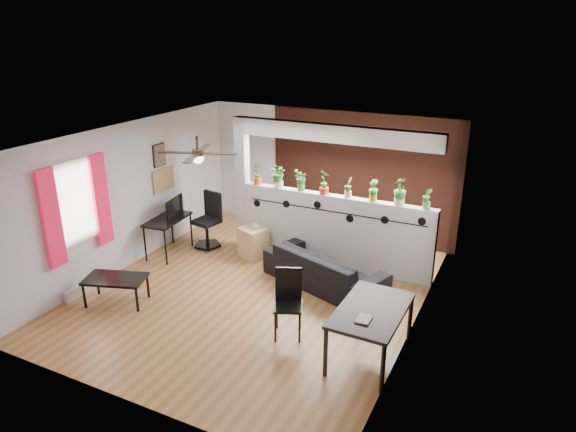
{
  "coord_description": "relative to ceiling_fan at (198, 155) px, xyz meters",
  "views": [
    {
      "loc": [
        3.82,
        -6.59,
        4.19
      ],
      "look_at": [
        0.3,
        0.6,
        1.19
      ],
      "focal_mm": 32.0,
      "sensor_mm": 36.0,
      "label": 1
    }
  ],
  "objects": [
    {
      "name": "room_shell",
      "position": [
        0.8,
        0.3,
        -1.01
      ],
      "size": [
        6.3,
        7.1,
        2.9
      ],
      "color": "brown",
      "rests_on": "ground"
    },
    {
      "name": "partition_wall",
      "position": [
        1.6,
        1.8,
        -1.64
      ],
      "size": [
        3.6,
        0.18,
        1.35
      ],
      "primitive_type": "cube",
      "color": "#BCBCC1",
      "rests_on": "ground"
    },
    {
      "name": "ceiling_header",
      "position": [
        1.6,
        1.8,
        0.14
      ],
      "size": [
        3.6,
        0.18,
        0.3
      ],
      "primitive_type": "cube",
      "color": "white",
      "rests_on": "room_shell"
    },
    {
      "name": "pier_column",
      "position": [
        -0.31,
        1.8,
        -1.01
      ],
      "size": [
        0.22,
        0.2,
        2.6
      ],
      "primitive_type": "cube",
      "color": "#BCBCC1",
      "rests_on": "ground"
    },
    {
      "name": "brick_panel",
      "position": [
        1.6,
        3.27,
        -1.01
      ],
      "size": [
        3.9,
        0.05,
        2.6
      ],
      "primitive_type": "cube",
      "color": "#AB4931",
      "rests_on": "ground"
    },
    {
      "name": "vine_decal",
      "position": [
        1.6,
        1.7,
        -1.23
      ],
      "size": [
        3.31,
        0.01,
        0.3
      ],
      "color": "black",
      "rests_on": "partition_wall"
    },
    {
      "name": "window_assembly",
      "position": [
        -1.76,
        -0.9,
        -0.81
      ],
      "size": [
        0.09,
        1.3,
        1.55
      ],
      "color": "white",
      "rests_on": "room_shell"
    },
    {
      "name": "baseboard_heater",
      "position": [
        -1.74,
        -0.9,
        -2.22
      ],
      "size": [
        0.08,
        1.0,
        0.18
      ],
      "primitive_type": "cube",
      "color": "silver",
      "rests_on": "ground"
    },
    {
      "name": "corkboard",
      "position": [
        -1.78,
        1.25,
        -0.96
      ],
      "size": [
        0.03,
        0.6,
        0.45
      ],
      "primitive_type": "cube",
      "color": "olive",
      "rests_on": "room_shell"
    },
    {
      "name": "framed_art",
      "position": [
        -1.78,
        1.2,
        -0.46
      ],
      "size": [
        0.03,
        0.34,
        0.44
      ],
      "color": "#8C7259",
      "rests_on": "room_shell"
    },
    {
      "name": "ceiling_fan",
      "position": [
        0.0,
        0.0,
        0.0
      ],
      "size": [
        1.19,
        1.19,
        0.43
      ],
      "color": "black",
      "rests_on": "room_shell"
    },
    {
      "name": "potted_plant_0",
      "position": [
        0.02,
        1.8,
        -0.73
      ],
      "size": [
        0.27,
        0.28,
        0.43
      ],
      "color": "#D65A19",
      "rests_on": "partition_wall"
    },
    {
      "name": "potted_plant_1",
      "position": [
        0.47,
        1.8,
        -0.73
      ],
      "size": [
        0.27,
        0.23,
        0.45
      ],
      "color": "silver",
      "rests_on": "partition_wall"
    },
    {
      "name": "potted_plant_2",
      "position": [
        0.92,
        1.8,
        -0.76
      ],
      "size": [
        0.16,
        0.19,
        0.39
      ],
      "color": "green",
      "rests_on": "partition_wall"
    },
    {
      "name": "potted_plant_3",
      "position": [
        1.37,
        1.8,
        -0.72
      ],
      "size": [
        0.3,
        0.28,
        0.45
      ],
      "color": "#B6311D",
      "rests_on": "partition_wall"
    },
    {
      "name": "potted_plant_4",
      "position": [
        1.83,
        1.8,
        -0.77
      ],
      "size": [
        0.15,
        0.18,
        0.36
      ],
      "color": "#E2B64F",
      "rests_on": "partition_wall"
    },
    {
      "name": "potted_plant_5",
      "position": [
        2.28,
        1.8,
        -0.76
      ],
      "size": [
        0.22,
        0.2,
        0.38
      ],
      "color": "orange",
      "rests_on": "partition_wall"
    },
    {
      "name": "potted_plant_6",
      "position": [
        2.73,
        1.8,
        -0.72
      ],
      "size": [
        0.3,
        0.32,
        0.47
      ],
      "color": "silver",
      "rests_on": "partition_wall"
    },
    {
      "name": "potted_plant_7",
      "position": [
        3.18,
        1.8,
        -0.77
      ],
      "size": [
        0.2,
        0.17,
        0.37
      ],
      "color": "#459335",
      "rests_on": "partition_wall"
    },
    {
      "name": "sofa",
      "position": [
        1.74,
        1.0,
        -2.01
      ],
      "size": [
        2.22,
        1.45,
        0.61
      ],
      "primitive_type": "imported",
      "rotation": [
        0.0,
        0.0,
        2.81
      ],
      "color": "black",
      "rests_on": "ground"
    },
    {
      "name": "cube_shelf",
      "position": [
        0.09,
        1.46,
        -2.02
      ],
      "size": [
        0.6,
        0.56,
        0.58
      ],
      "primitive_type": "cube",
      "rotation": [
        0.0,
        0.0,
        -0.35
      ],
      "color": "tan",
      "rests_on": "ground"
    },
    {
      "name": "cup",
      "position": [
        0.14,
        1.46,
        -1.68
      ],
      "size": [
        0.17,
        0.17,
        0.11
      ],
      "primitive_type": "imported",
      "rotation": [
        0.0,
        0.0,
        0.38
      ],
      "color": "gray",
      "rests_on": "cube_shelf"
    },
    {
      "name": "computer_desk",
      "position": [
        -1.45,
        0.88,
        -1.66
      ],
      "size": [
        0.62,
        1.05,
        0.73
      ],
      "color": "black",
      "rests_on": "ground"
    },
    {
      "name": "monitor",
      "position": [
        -1.45,
        1.03,
        -1.49
      ],
      "size": [
        0.37,
        0.13,
        0.2
      ],
      "primitive_type": "imported",
      "rotation": [
        0.0,
        0.0,
        1.76
      ],
      "color": "black",
      "rests_on": "computer_desk"
    },
    {
      "name": "office_chair",
      "position": [
        -0.96,
        1.52,
        -1.84
      ],
      "size": [
        0.56,
        0.56,
        1.09
      ],
      "color": "black",
      "rests_on": "ground"
    },
    {
      "name": "dining_table",
      "position": [
        3.05,
        -0.61,
        -1.66
      ],
      "size": [
        0.84,
        1.36,
        0.74
      ],
      "color": "black",
      "rests_on": "ground"
    },
    {
      "name": "book",
      "position": [
        2.95,
        -0.91,
        -1.57
      ],
      "size": [
        0.18,
        0.24,
        0.02
      ],
      "primitive_type": "imported",
      "rotation": [
        0.0,
        0.0,
        -0.0
      ],
      "color": "gray",
      "rests_on": "dining_table"
    },
    {
      "name": "folding_chair",
      "position": [
        1.82,
        -0.55,
        -1.73
      ],
      "size": [
        0.53,
        0.53,
        0.99
      ],
      "color": "black",
      "rests_on": "ground"
    },
    {
      "name": "coffee_table",
      "position": [
        -1.01,
        -1.0,
        -1.92
      ],
      "size": [
        1.06,
        0.8,
        0.44
      ],
      "color": "black",
      "rests_on": "ground"
    }
  ]
}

